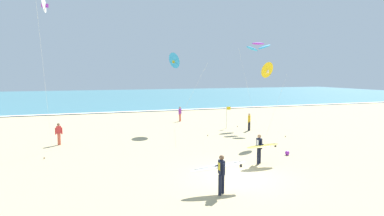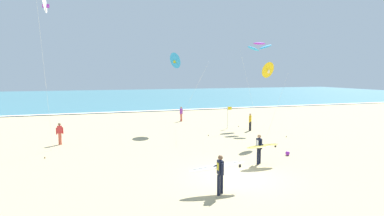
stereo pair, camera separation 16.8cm
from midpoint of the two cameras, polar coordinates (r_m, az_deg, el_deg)
The scene contains 14 objects.
ground_plane at distance 16.05m, azimuth 8.32°, elevation -12.33°, with size 160.00×160.00×0.00m, color tan.
ocean_water at distance 72.21m, azimuth -12.49°, elevation 2.09°, with size 160.00×60.00×0.08m, color teal.
shoreline_foam at distance 42.85m, azimuth -8.68°, elevation -0.54°, with size 160.00×0.96×0.01m, color white.
surfer_lead at distance 13.61m, azimuth 5.29°, elevation -11.08°, with size 2.54×0.94×1.71m.
surfer_trailing at distance 18.01m, azimuth 12.73°, elevation -6.91°, with size 2.01×0.95×1.71m.
kite_arc_violet_near at distance 31.26m, azimuth 12.36°, elevation 10.95°, with size 2.89×2.80×8.11m.
kite_delta_cobalt_mid at distance 28.50m, azimuth -2.82°, elevation 8.68°, with size 2.27×4.72×7.05m.
kite_delta_golden_far at distance 24.11m, azimuth 13.84°, elevation 6.77°, with size 3.00×1.10×6.01m.
kite_delta_ivory_high at distance 23.07m, azimuth -25.02°, elevation 16.82°, with size 0.46×2.91×10.20m.
bystander_red_top at distance 24.46m, azimuth -22.87°, elevation -4.34°, with size 0.49×0.24×1.59m.
bystander_yellow_top at distance 28.56m, azimuth 10.77°, elevation -2.49°, with size 0.34×0.41×1.59m.
bystander_purple_top at distance 33.60m, azimuth -1.84°, elevation -1.08°, with size 0.39×0.36×1.59m.
lifeguard_flag at distance 29.39m, azimuth 6.79°, elevation -1.28°, with size 0.45×0.05×2.10m.
beach_ball at distance 20.67m, azimuth 17.32°, elevation -7.91°, with size 0.28×0.28×0.28m, color purple.
Camera 2 is at (-6.71, -13.65, 5.10)m, focal length 29.12 mm.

